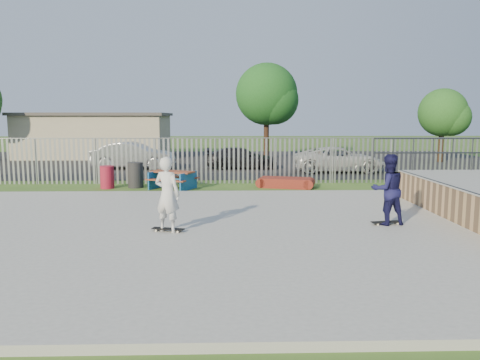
{
  "coord_description": "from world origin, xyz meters",
  "views": [
    {
      "loc": [
        1.53,
        -11.47,
        2.93
      ],
      "look_at": [
        1.9,
        2.0,
        1.1
      ],
      "focal_mm": 35.0,
      "sensor_mm": 36.0,
      "label": 1
    }
  ],
  "objects_px": {
    "trash_bin_grey": "(136,175)",
    "tree_mid": "(267,94)",
    "picnic_table": "(173,180)",
    "funbox": "(286,183)",
    "trash_bin_red": "(107,177)",
    "car_silver": "(133,155)",
    "car_white": "(339,160)",
    "car_dark": "(241,158)",
    "tree_right": "(443,113)",
    "skater_white": "(167,194)",
    "skater_navy": "(388,190)"
  },
  "relations": [
    {
      "from": "trash_bin_grey",
      "to": "tree_mid",
      "type": "distance_m",
      "value": 15.58
    },
    {
      "from": "picnic_table",
      "to": "funbox",
      "type": "height_order",
      "value": "picnic_table"
    },
    {
      "from": "trash_bin_red",
      "to": "car_silver",
      "type": "distance_m",
      "value": 7.12
    },
    {
      "from": "picnic_table",
      "to": "car_white",
      "type": "bearing_deg",
      "value": 58.08
    },
    {
      "from": "trash_bin_grey",
      "to": "car_dark",
      "type": "relative_size",
      "value": 0.26
    },
    {
      "from": "tree_mid",
      "to": "tree_right",
      "type": "bearing_deg",
      "value": -15.18
    },
    {
      "from": "car_white",
      "to": "skater_white",
      "type": "distance_m",
      "value": 15.19
    },
    {
      "from": "car_silver",
      "to": "skater_white",
      "type": "height_order",
      "value": "skater_white"
    },
    {
      "from": "funbox",
      "to": "car_white",
      "type": "xyz_separation_m",
      "value": [
        3.46,
        5.21,
        0.48
      ]
    },
    {
      "from": "funbox",
      "to": "tree_mid",
      "type": "bearing_deg",
      "value": 104.14
    },
    {
      "from": "trash_bin_red",
      "to": "car_silver",
      "type": "bearing_deg",
      "value": 92.65
    },
    {
      "from": "trash_bin_red",
      "to": "car_white",
      "type": "bearing_deg",
      "value": 26.08
    },
    {
      "from": "tree_right",
      "to": "skater_white",
      "type": "relative_size",
      "value": 2.58
    },
    {
      "from": "tree_right",
      "to": "trash_bin_grey",
      "type": "bearing_deg",
      "value": -149.13
    },
    {
      "from": "picnic_table",
      "to": "trash_bin_red",
      "type": "xyz_separation_m",
      "value": [
        -2.71,
        0.22,
        0.09
      ]
    },
    {
      "from": "trash_bin_red",
      "to": "skater_white",
      "type": "xyz_separation_m",
      "value": [
        3.49,
        -7.99,
        0.6
      ]
    },
    {
      "from": "tree_mid",
      "to": "skater_white",
      "type": "bearing_deg",
      "value": -100.94
    },
    {
      "from": "tree_mid",
      "to": "skater_white",
      "type": "xyz_separation_m",
      "value": [
        -4.2,
        -21.75,
        -3.4
      ]
    },
    {
      "from": "tree_right",
      "to": "car_white",
      "type": "bearing_deg",
      "value": -145.57
    },
    {
      "from": "picnic_table",
      "to": "car_dark",
      "type": "height_order",
      "value": "car_dark"
    },
    {
      "from": "trash_bin_grey",
      "to": "car_white",
      "type": "xyz_separation_m",
      "value": [
        9.71,
        5.1,
        0.15
      ]
    },
    {
      "from": "tree_right",
      "to": "skater_navy",
      "type": "relative_size",
      "value": 2.58
    },
    {
      "from": "picnic_table",
      "to": "car_silver",
      "type": "height_order",
      "value": "car_silver"
    },
    {
      "from": "trash_bin_red",
      "to": "tree_mid",
      "type": "distance_m",
      "value": 16.27
    },
    {
      "from": "car_dark",
      "to": "skater_navy",
      "type": "distance_m",
      "value": 14.83
    },
    {
      "from": "tree_mid",
      "to": "skater_navy",
      "type": "bearing_deg",
      "value": -86.26
    },
    {
      "from": "trash_bin_red",
      "to": "skater_navy",
      "type": "distance_m",
      "value": 11.72
    },
    {
      "from": "car_dark",
      "to": "tree_right",
      "type": "distance_m",
      "value": 13.82
    },
    {
      "from": "car_dark",
      "to": "tree_right",
      "type": "xyz_separation_m",
      "value": [
        13.07,
        3.71,
        2.56
      ]
    },
    {
      "from": "funbox",
      "to": "tree_right",
      "type": "height_order",
      "value": "tree_right"
    },
    {
      "from": "picnic_table",
      "to": "car_dark",
      "type": "xyz_separation_m",
      "value": [
        3.0,
        7.27,
        0.24
      ]
    },
    {
      "from": "trash_bin_red",
      "to": "tree_mid",
      "type": "bearing_deg",
      "value": 60.8
    },
    {
      "from": "trash_bin_red",
      "to": "trash_bin_grey",
      "type": "bearing_deg",
      "value": 10.05
    },
    {
      "from": "picnic_table",
      "to": "trash_bin_red",
      "type": "bearing_deg",
      "value": -160.77
    },
    {
      "from": "picnic_table",
      "to": "car_dark",
      "type": "distance_m",
      "value": 7.87
    },
    {
      "from": "car_dark",
      "to": "skater_white",
      "type": "xyz_separation_m",
      "value": [
        -2.22,
        -15.04,
        0.45
      ]
    },
    {
      "from": "skater_white",
      "to": "tree_mid",
      "type": "bearing_deg",
      "value": -75.57
    },
    {
      "from": "car_dark",
      "to": "skater_white",
      "type": "height_order",
      "value": "skater_white"
    },
    {
      "from": "car_silver",
      "to": "car_white",
      "type": "xyz_separation_m",
      "value": [
        11.16,
        -1.81,
        -0.09
      ]
    },
    {
      "from": "funbox",
      "to": "car_silver",
      "type": "height_order",
      "value": "car_silver"
    },
    {
      "from": "funbox",
      "to": "trash_bin_red",
      "type": "relative_size",
      "value": 2.34
    },
    {
      "from": "funbox",
      "to": "tree_mid",
      "type": "xyz_separation_m",
      "value": [
        0.32,
        13.67,
        4.27
      ]
    },
    {
      "from": "funbox",
      "to": "skater_white",
      "type": "height_order",
      "value": "skater_white"
    },
    {
      "from": "trash_bin_grey",
      "to": "skater_navy",
      "type": "height_order",
      "value": "skater_navy"
    },
    {
      "from": "trash_bin_red",
      "to": "tree_mid",
      "type": "xyz_separation_m",
      "value": [
        7.69,
        13.76,
        4.0
      ]
    },
    {
      "from": "funbox",
      "to": "trash_bin_red",
      "type": "xyz_separation_m",
      "value": [
        -7.37,
        -0.09,
        0.27
      ]
    },
    {
      "from": "trash_bin_red",
      "to": "skater_white",
      "type": "relative_size",
      "value": 0.51
    },
    {
      "from": "picnic_table",
      "to": "car_silver",
      "type": "bearing_deg",
      "value": 136.39
    },
    {
      "from": "picnic_table",
      "to": "trash_bin_grey",
      "type": "bearing_deg",
      "value": -170.92
    },
    {
      "from": "car_dark",
      "to": "tree_mid",
      "type": "height_order",
      "value": "tree_mid"
    }
  ]
}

